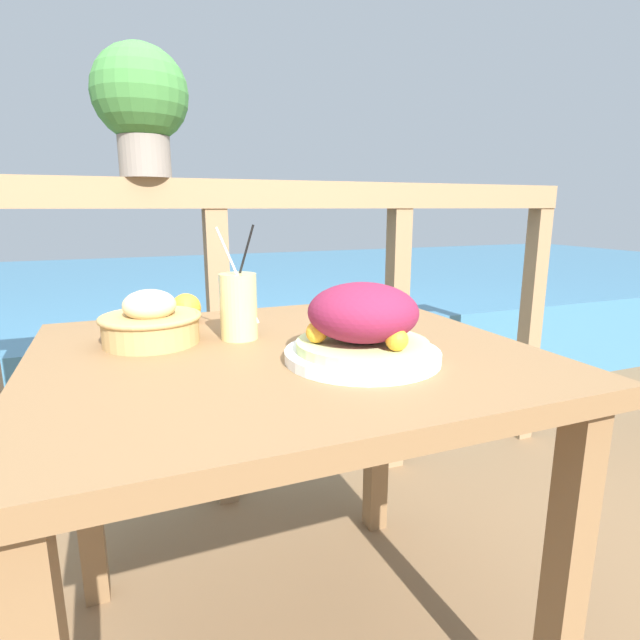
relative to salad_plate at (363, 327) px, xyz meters
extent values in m
cube|color=olive|center=(-0.11, 0.13, -0.08)|extent=(0.97, 0.85, 0.04)
cube|color=olive|center=(0.31, -0.24, -0.46)|extent=(0.06, 0.06, 0.71)
cube|color=olive|center=(-0.53, 0.50, -0.46)|extent=(0.06, 0.06, 0.71)
cube|color=olive|center=(0.31, 0.50, -0.46)|extent=(0.06, 0.06, 0.71)
cube|color=#937551|center=(-0.11, 0.83, 0.26)|extent=(2.80, 0.08, 0.09)
cube|color=#937551|center=(-0.11, 0.83, -0.30)|extent=(0.07, 0.07, 1.03)
cube|color=#937551|center=(0.57, 0.83, -0.30)|extent=(0.07, 0.07, 1.03)
cube|color=#937551|center=(1.25, 0.83, -0.30)|extent=(0.07, 0.07, 1.03)
cube|color=teal|center=(-0.11, 3.33, -0.58)|extent=(12.00, 4.00, 0.47)
cylinder|color=white|center=(0.00, 0.00, -0.05)|extent=(0.29, 0.29, 0.02)
cylinder|color=#C6DB8E|center=(0.00, 0.00, -0.03)|extent=(0.25, 0.25, 0.02)
ellipsoid|color=maroon|center=(0.00, 0.00, 0.03)|extent=(0.20, 0.20, 0.11)
sphere|color=#F9A328|center=(0.08, 0.03, -0.01)|extent=(0.04, 0.04, 0.04)
sphere|color=#F9A328|center=(0.01, 0.09, -0.01)|extent=(0.04, 0.04, 0.04)
sphere|color=#F9A328|center=(-0.09, 0.02, -0.01)|extent=(0.04, 0.04, 0.04)
sphere|color=#F9A328|center=(0.02, -0.08, -0.01)|extent=(0.04, 0.04, 0.04)
cylinder|color=#DBCC7F|center=(-0.18, 0.24, 0.01)|extent=(0.08, 0.08, 0.14)
cylinder|color=black|center=(-0.17, 0.25, 0.08)|extent=(0.06, 0.05, 0.21)
cylinder|color=white|center=(-0.18, 0.23, 0.07)|extent=(0.08, 0.02, 0.21)
cylinder|color=tan|center=(-0.36, 0.27, -0.03)|extent=(0.20, 0.20, 0.06)
torus|color=tan|center=(-0.36, 0.27, -0.01)|extent=(0.21, 0.21, 0.01)
ellipsoid|color=beige|center=(-0.36, 0.27, 0.02)|extent=(0.11, 0.11, 0.06)
cylinder|color=gray|center=(-0.31, 0.83, 0.36)|extent=(0.15, 0.15, 0.12)
sphere|color=#3D7A38|center=(-0.31, 0.83, 0.54)|extent=(0.27, 0.27, 0.27)
sphere|color=#F9A328|center=(-0.26, 0.45, -0.03)|extent=(0.07, 0.07, 0.07)
camera|label=1|loc=(-0.41, -0.80, 0.22)|focal=28.00mm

